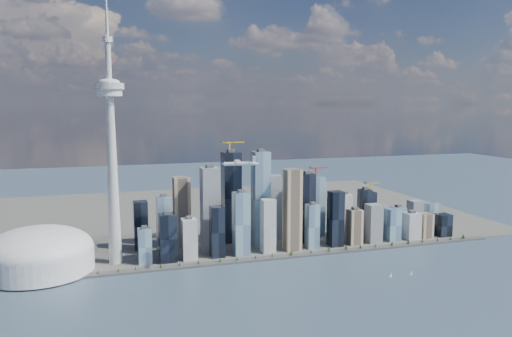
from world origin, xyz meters
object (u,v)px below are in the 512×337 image
object	(u,v)px
needle_tower	(112,148)
dome_stadium	(39,253)
sailboat_west	(391,276)
sailboat_east	(411,273)
airplane	(240,163)

from	to	relation	value
needle_tower	dome_stadium	distance (m)	241.40
sailboat_west	sailboat_east	world-z (taller)	sailboat_west
dome_stadium	sailboat_west	xyz separation A→B (m)	(628.48, -221.15, -36.67)
airplane	sailboat_west	world-z (taller)	airplane
sailboat_west	sailboat_east	size ratio (longest dim) A/B	1.03
sailboat_east	sailboat_west	bearing A→B (deg)	171.09
needle_tower	sailboat_west	world-z (taller)	needle_tower
needle_tower	sailboat_west	xyz separation A→B (m)	(488.48, -231.15, -233.07)
needle_tower	sailboat_west	distance (m)	588.53
sailboat_east	dome_stadium	bearing A→B (deg)	152.68
dome_stadium	airplane	bearing A→B (deg)	-18.99
needle_tower	sailboat_west	size ratio (longest dim) A/B	63.88
sailboat_west	sailboat_east	distance (m)	44.93
dome_stadium	needle_tower	bearing A→B (deg)	4.09
dome_stadium	sailboat_east	bearing A→B (deg)	-18.17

